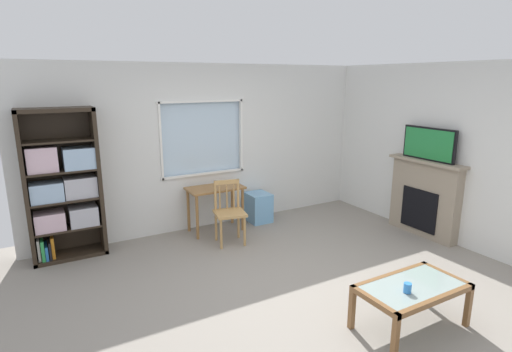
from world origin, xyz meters
The scene contains 11 objects.
ground centered at (0.00, 0.00, -0.01)m, with size 6.46×5.76×0.02m, color gray.
wall_back_with_window centered at (0.01, 2.38, 1.26)m, with size 5.46×0.15×2.54m.
wall_right centered at (2.79, 0.00, 1.27)m, with size 0.12×4.96×2.54m, color silver.
bookshelf centered at (-2.10, 2.14, 0.95)m, with size 0.90×0.38×1.96m.
desk_under_window centered at (-0.03, 2.03, 0.58)m, with size 0.85×0.47×0.70m.
wooden_chair centered at (-0.04, 1.52, 0.46)m, with size 0.49×0.47×0.90m.
plastic_drawer_unit centered at (0.76, 2.08, 0.24)m, with size 0.35×0.40×0.48m, color #72ADDB.
fireplace centered at (2.64, 0.36, 0.58)m, with size 0.26×1.20×1.15m.
tv centered at (2.62, 0.36, 1.39)m, with size 0.06×0.85×0.48m.
coffee_table centered at (0.55, -1.18, 0.38)m, with size 1.04×0.57×0.44m.
sippy_cup centered at (0.40, -1.25, 0.48)m, with size 0.07×0.07×0.09m, color #337FD6.
Camera 1 is at (-2.39, -3.41, 2.31)m, focal length 28.14 mm.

